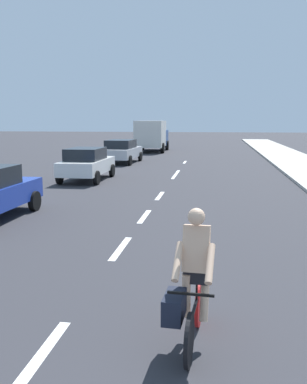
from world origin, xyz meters
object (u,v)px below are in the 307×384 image
(cyclist, at_px, (191,285))
(parked_car_silver, at_px, (122,151))
(delivery_truck, at_px, (152,135))
(parked_car_white, at_px, (87,163))

(cyclist, relative_size, parked_car_silver, 0.40)
(parked_car_silver, height_order, delivery_truck, delivery_truck)
(parked_car_silver, bearing_deg, cyclist, -72.67)
(cyclist, height_order, parked_car_white, cyclist)
(cyclist, xyz_separation_m, parked_car_silver, (-6.05, 22.92, 0.01))
(delivery_truck, bearing_deg, cyclist, -81.38)
(delivery_truck, bearing_deg, parked_car_white, -91.76)
(parked_car_white, height_order, parked_car_silver, same)
(cyclist, height_order, parked_car_silver, cyclist)
(parked_car_white, height_order, delivery_truck, delivery_truck)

